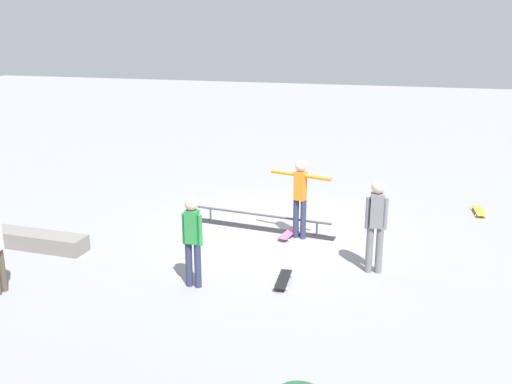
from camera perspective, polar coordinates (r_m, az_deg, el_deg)
The scene contains 9 objects.
ground_plane at distance 12.57m, azimuth 2.04°, elevation -3.99°, with size 60.00×60.00×0.00m, color gray.
grind_rail at distance 12.69m, azimuth 0.58°, elevation -3.04°, with size 3.31×0.64×0.35m.
skate_ledge at distance 12.46m, azimuth -20.81°, elevation -4.52°, with size 2.11×0.49×0.32m, color gray.
skater_main at distance 11.96m, azimuth 4.40°, elevation -0.17°, with size 1.33×0.42×1.68m.
skateboard_main at distance 12.32m, azimuth 3.31°, elevation -4.09°, with size 0.37×0.82×0.09m.
bystander_grey_shirt at distance 10.51m, azimuth 11.81°, elevation -2.87°, with size 0.40×0.24×1.74m.
bystander_green_shirt at distance 9.82m, azimuth -6.32°, elevation -4.48°, with size 0.36×0.22×1.61m.
loose_skateboard_yellow at distance 14.71m, azimuth 21.22°, elevation -1.73°, with size 0.30×0.81×0.09m.
loose_skateboard_black at distance 10.21m, azimuth 2.71°, elevation -8.65°, with size 0.29×0.81×0.09m.
Camera 1 is at (-2.60, 11.46, 4.45)m, focal length 40.37 mm.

